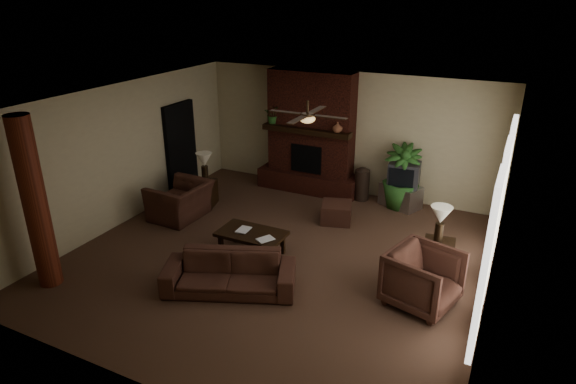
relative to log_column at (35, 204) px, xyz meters
The scene contains 23 objects.
room_shell 3.80m from the log_column, 39.13° to the left, with size 7.00×7.00×7.00m.
fireplace 6.02m from the log_column, 69.07° to the left, with size 2.40×0.70×2.80m.
windows 6.91m from the log_column, 22.11° to the left, with size 0.08×3.65×2.35m.
log_column is the anchor object (origin of this frame).
doorway 4.24m from the log_column, 96.65° to the left, with size 0.10×1.00×2.10m, color black.
ceiling_fan 4.45m from the log_column, 38.87° to the left, with size 1.35×1.35×0.37m.
sofa 3.12m from the log_column, 22.11° to the left, with size 2.06×0.60×0.81m, color #46281E.
armchair_left 3.11m from the log_column, 82.71° to the left, with size 1.16×0.75×1.01m, color #46281E.
armchair_right 6.00m from the log_column, 20.28° to the left, with size 0.95×0.89×0.98m, color #46281E.
coffee_table 3.52m from the log_column, 42.58° to the left, with size 1.20×0.70×0.43m.
ottoman 5.52m from the log_column, 51.26° to the left, with size 0.60×0.60×0.40m, color #46281E.
tv_stand 7.15m from the log_column, 51.83° to the left, with size 0.85×0.50×0.50m, color #AEAEB0.
tv 7.10m from the log_column, 51.57° to the left, with size 0.70×0.59×0.52m.
floor_vase 6.62m from the log_column, 57.99° to the left, with size 0.34×0.34×0.77m.
floor_plant 7.09m from the log_column, 51.69° to the left, with size 0.79×1.41×0.79m, color #2E5F26.
side_table_left 3.92m from the log_column, 83.62° to the left, with size 0.50×0.50×0.55m, color black.
lamp_left 3.81m from the log_column, 83.06° to the left, with size 0.37×0.37×0.65m.
side_table_right 6.52m from the log_column, 29.31° to the left, with size 0.50×0.50×0.55m, color black.
lamp_right 6.40m from the log_column, 29.26° to the left, with size 0.38×0.38×0.65m.
mantel_plant 5.59m from the log_column, 76.69° to the left, with size 0.38×0.42×0.33m, color #2E5F26.
mantel_vase 6.09m from the log_column, 61.47° to the left, with size 0.22×0.23×0.22m, color brown.
book_a 3.27m from the log_column, 45.67° to the left, with size 0.22×0.03×0.29m, color #999999.
book_b 3.61m from the log_column, 38.42° to the left, with size 0.21×0.02×0.29m, color #999999.
Camera 1 is at (3.56, -6.89, 4.45)m, focal length 30.68 mm.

